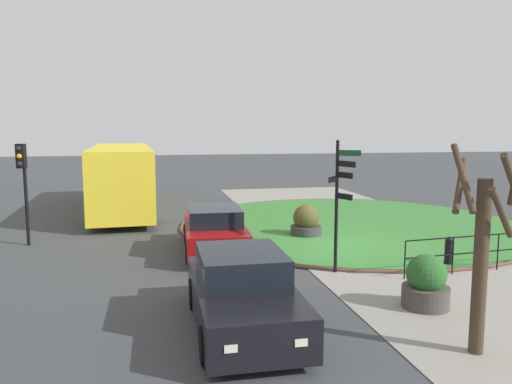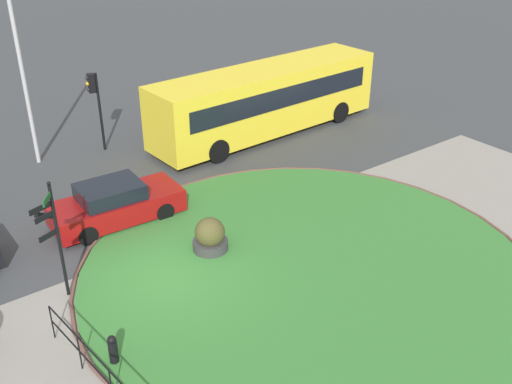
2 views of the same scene
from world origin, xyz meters
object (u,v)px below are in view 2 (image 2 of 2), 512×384
at_px(bus_yellow, 266,99).
at_px(car_trailing, 116,204).
at_px(signpost_directional, 54,232).
at_px(lamppost_tall, 21,67).
at_px(traffic_light_near, 94,95).
at_px(planter_kerbside, 210,237).
at_px(bollard_foreground, 113,350).

xyz_separation_m(bus_yellow, car_trailing, (-8.88, -3.27, -0.95)).
relative_size(bus_yellow, car_trailing, 2.55).
height_order(signpost_directional, lamppost_tall, lamppost_tall).
xyz_separation_m(traffic_light_near, planter_kerbside, (-0.55, -9.38, -1.95)).
bearing_deg(bollard_foreground, planter_kerbside, 31.22).
bearing_deg(traffic_light_near, bus_yellow, 166.10).
xyz_separation_m(bollard_foreground, planter_kerbside, (4.49, 2.72, 0.07)).
height_order(car_trailing, lamppost_tall, lamppost_tall).
height_order(car_trailing, planter_kerbside, car_trailing).
xyz_separation_m(bollard_foreground, bus_yellow, (11.86, 9.44, 1.18)).
distance_m(car_trailing, planter_kerbside, 3.77).
relative_size(car_trailing, lamppost_tall, 0.61).
relative_size(signpost_directional, bus_yellow, 0.31).
relative_size(bollard_foreground, traffic_light_near, 0.26).
bearing_deg(lamppost_tall, bus_yellow, -18.22).
bearing_deg(planter_kerbside, bus_yellow, 42.35).
height_order(lamppost_tall, planter_kerbside, lamppost_tall).
bearing_deg(bus_yellow, planter_kerbside, -140.36).
height_order(bollard_foreground, car_trailing, car_trailing).
bearing_deg(bollard_foreground, bus_yellow, 38.52).
bearing_deg(car_trailing, lamppost_tall, 97.10).
distance_m(traffic_light_near, lamppost_tall, 2.98).
height_order(traffic_light_near, lamppost_tall, lamppost_tall).
xyz_separation_m(signpost_directional, car_trailing, (2.94, 2.93, -1.43)).
bearing_deg(traffic_light_near, signpost_directional, 68.04).
xyz_separation_m(signpost_directional, traffic_light_near, (5.00, 8.86, 0.37)).
bearing_deg(planter_kerbside, car_trailing, 113.62).
bearing_deg(traffic_light_near, bollard_foreground, 74.87).
xyz_separation_m(lamppost_tall, planter_kerbside, (2.00, -9.80, -3.42)).
xyz_separation_m(bollard_foreground, lamppost_tall, (2.48, 12.52, 3.50)).
bearing_deg(car_trailing, bus_yellow, 22.85).
relative_size(traffic_light_near, lamppost_tall, 0.46).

